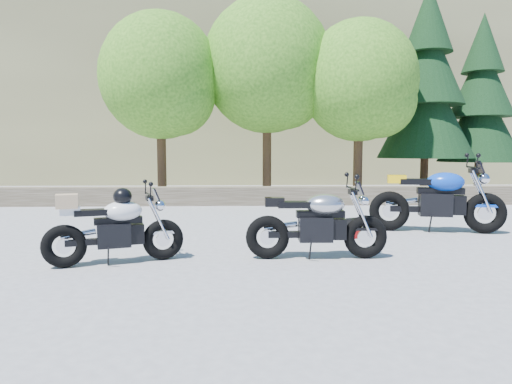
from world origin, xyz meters
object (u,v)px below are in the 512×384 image
silver_bike (318,224)px  backpack (355,228)px  white_bike (114,227)px  blue_bike (438,200)px

silver_bike → backpack: size_ratio=5.90×
backpack → silver_bike: bearing=-144.9°
white_bike → backpack: size_ratio=5.28×
white_bike → blue_bike: 5.68m
blue_bike → backpack: bearing=-150.8°
silver_bike → white_bike: size_ratio=1.12×
silver_bike → white_bike: white_bike is taller
silver_bike → white_bike: (-2.70, -0.19, 0.01)m
white_bike → blue_bike: size_ratio=0.74×
white_bike → backpack: (3.61, 1.70, -0.33)m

